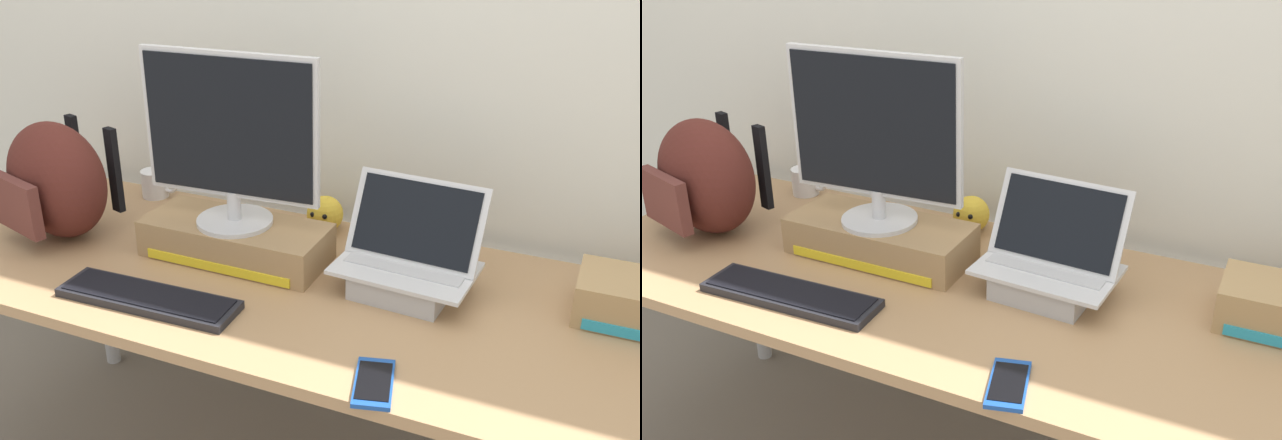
% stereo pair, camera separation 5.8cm
% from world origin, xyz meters
% --- Properties ---
extents(back_wall, '(7.00, 0.10, 2.60)m').
position_xyz_m(back_wall, '(0.00, 0.48, 1.30)').
color(back_wall, silver).
rests_on(back_wall, ground).
extents(desk, '(2.09, 0.76, 0.71)m').
position_xyz_m(desk, '(0.00, 0.00, 0.65)').
color(desk, '#A87F56').
rests_on(desk, ground).
extents(toner_box_yellow, '(0.49, 0.21, 0.10)m').
position_xyz_m(toner_box_yellow, '(-0.27, 0.06, 0.76)').
color(toner_box_yellow, '#9E7A51').
rests_on(toner_box_yellow, desk).
extents(desktop_monitor, '(0.47, 0.20, 0.44)m').
position_xyz_m(desktop_monitor, '(-0.27, 0.06, 1.04)').
color(desktop_monitor, silver).
rests_on(desktop_monitor, toner_box_yellow).
extents(open_laptop, '(0.34, 0.24, 0.26)m').
position_xyz_m(open_laptop, '(0.20, 0.07, 0.77)').
color(open_laptop, '#ADADB2').
rests_on(open_laptop, desk).
extents(external_keyboard, '(0.45, 0.14, 0.02)m').
position_xyz_m(external_keyboard, '(-0.34, -0.23, 0.72)').
color(external_keyboard, black).
rests_on(external_keyboard, desk).
extents(messenger_backpack, '(0.39, 0.32, 0.32)m').
position_xyz_m(messenger_backpack, '(-0.78, -0.02, 0.87)').
color(messenger_backpack, '#4C1E19').
rests_on(messenger_backpack, desk).
extents(coffee_mug, '(0.13, 0.08, 0.09)m').
position_xyz_m(coffee_mug, '(-0.71, 0.32, 0.76)').
color(coffee_mug, silver).
rests_on(coffee_mug, desk).
extents(cell_phone, '(0.11, 0.17, 0.01)m').
position_xyz_m(cell_phone, '(0.25, -0.31, 0.72)').
color(cell_phone, '#19479E').
rests_on(cell_phone, desk).
extents(plush_toy, '(0.10, 0.10, 0.10)m').
position_xyz_m(plush_toy, '(-0.12, 0.30, 0.77)').
color(plush_toy, gold).
rests_on(plush_toy, desk).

